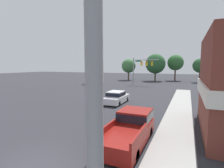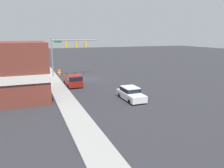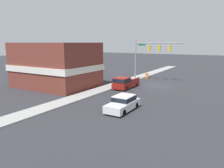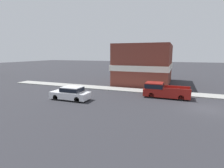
% 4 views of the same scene
% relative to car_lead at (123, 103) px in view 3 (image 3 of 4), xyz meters
% --- Properties ---
extents(ground_plane, '(200.00, 200.00, 0.00)m').
position_rel_car_lead_xyz_m(ground_plane, '(1.72, -14.32, -0.80)').
color(ground_plane, '#2D2D33').
extents(sidewalk_curb, '(2.40, 60.00, 0.14)m').
position_rel_car_lead_xyz_m(sidewalk_curb, '(7.42, -14.32, -0.73)').
color(sidewalk_curb, '#9E9E99').
rests_on(sidewalk_curb, ground).
extents(near_signal_assembly, '(8.63, 0.49, 7.27)m').
position_rel_car_lead_xyz_m(near_signal_assembly, '(4.15, -18.11, 4.60)').
color(near_signal_assembly, gray).
rests_on(near_signal_assembly, ground).
extents(car_lead, '(1.91, 4.61, 1.55)m').
position_rel_car_lead_xyz_m(car_lead, '(0.00, 0.00, 0.00)').
color(car_lead, black).
rests_on(car_lead, ground).
extents(pickup_truck_parked, '(2.08, 5.41, 1.79)m').
position_rel_car_lead_xyz_m(pickup_truck_parked, '(4.98, -9.86, 0.08)').
color(pickup_truck_parked, black).
rests_on(pickup_truck_parked, ground).
extents(construction_barrel, '(0.61, 0.61, 1.02)m').
position_rel_car_lead_xyz_m(construction_barrel, '(5.62, -20.33, -0.29)').
color(construction_barrel, orange).
rests_on(construction_barrel, ground).
extents(corner_brick_building, '(12.23, 9.19, 6.89)m').
position_rel_car_lead_xyz_m(corner_brick_building, '(15.08, -5.79, 2.59)').
color(corner_brick_building, brown).
rests_on(corner_brick_building, ground).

